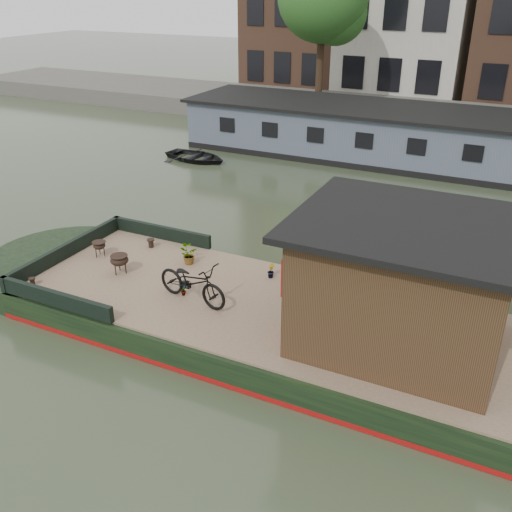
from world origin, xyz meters
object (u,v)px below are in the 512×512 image
at_px(bicycle, 192,282).
at_px(dinghy, 196,153).
at_px(potted_plant_a, 183,288).
at_px(brazier_rear, 120,264).
at_px(brazier_front, 100,249).
at_px(cabin, 403,282).

height_order(bicycle, dinghy, bicycle).
height_order(potted_plant_a, brazier_rear, brazier_rear).
bearing_deg(brazier_front, bicycle, -15.00).
distance_m(potted_plant_a, brazier_rear, 1.88).
bearing_deg(brazier_rear, dinghy, 112.79).
height_order(cabin, bicycle, cabin).
relative_size(potted_plant_a, brazier_rear, 0.75).
bearing_deg(brazier_rear, brazier_front, 153.46).
height_order(cabin, brazier_front, cabin).
xyz_separation_m(potted_plant_a, brazier_rear, (-1.86, 0.23, 0.06)).
relative_size(bicycle, dinghy, 0.63).
relative_size(potted_plant_a, brazier_front, 0.89).
relative_size(cabin, brazier_rear, 8.78).
bearing_deg(cabin, bicycle, -173.42).
bearing_deg(dinghy, bicycle, -141.36).
relative_size(brazier_rear, dinghy, 0.16).
bearing_deg(bicycle, brazier_front, 84.19).
distance_m(brazier_rear, dinghy, 11.39).
bearing_deg(brazier_rear, bicycle, -9.08).
bearing_deg(brazier_front, dinghy, 108.74).
height_order(potted_plant_a, dinghy, potted_plant_a).
height_order(brazier_front, dinghy, brazier_front).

